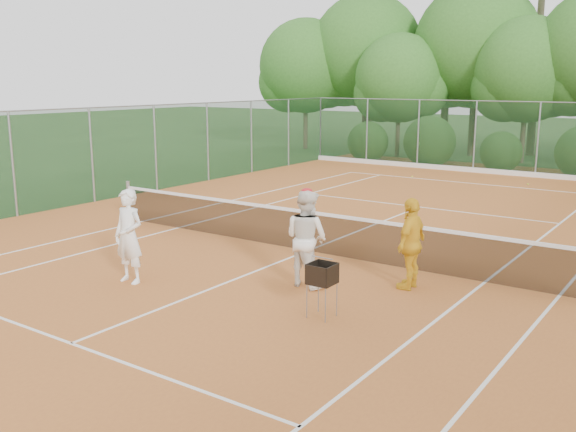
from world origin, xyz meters
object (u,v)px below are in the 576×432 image
at_px(player_white, 129,236).
at_px(player_center_grp, 306,238).
at_px(ball_hopper, 322,275).
at_px(player_yellow, 411,243).

height_order(player_white, player_center_grp, player_center_grp).
distance_m(player_white, ball_hopper, 4.08).
distance_m(player_center_grp, ball_hopper, 1.71).
relative_size(player_white, player_center_grp, 0.97).
distance_m(player_white, player_center_grp, 3.41).
bearing_deg(player_white, player_center_grp, 29.18).
relative_size(player_yellow, ball_hopper, 1.89).
bearing_deg(player_yellow, player_white, -59.18).
distance_m(player_white, player_yellow, 5.36).
height_order(player_white, ball_hopper, player_white).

